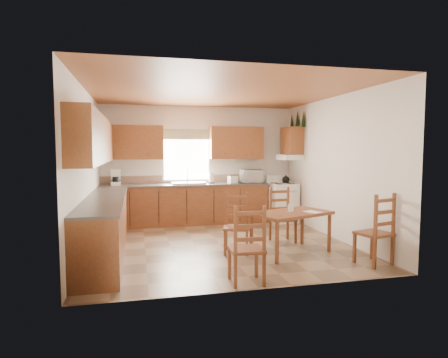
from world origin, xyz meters
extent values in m
plane|color=#80674D|center=(0.00, 0.00, 0.00)|extent=(4.50, 4.50, 0.00)
plane|color=#9F5A31|center=(0.00, 0.00, 2.70)|extent=(4.50, 4.50, 0.00)
plane|color=white|center=(-2.25, 0.00, 1.35)|extent=(4.50, 4.50, 0.00)
plane|color=white|center=(2.25, 0.00, 1.35)|extent=(4.50, 4.50, 0.00)
plane|color=white|center=(0.00, 2.25, 1.35)|extent=(4.50, 4.50, 0.00)
plane|color=white|center=(0.00, -2.25, 1.35)|extent=(4.50, 4.50, 0.00)
cube|color=brown|center=(-0.38, 1.95, 0.44)|extent=(3.75, 0.60, 0.88)
cube|color=brown|center=(-1.95, -0.15, 0.44)|extent=(0.60, 3.60, 0.88)
cube|color=#4E4742|center=(-0.38, 1.95, 0.90)|extent=(3.75, 0.63, 0.04)
cube|color=#4E4742|center=(-1.95, -0.15, 0.90)|extent=(0.63, 3.60, 0.04)
cube|color=#886955|center=(-0.38, 2.24, 1.01)|extent=(3.75, 0.01, 0.18)
cube|color=brown|center=(-1.55, 2.08, 1.85)|extent=(1.41, 0.33, 0.75)
cube|color=brown|center=(0.86, 2.08, 1.85)|extent=(1.25, 0.33, 0.75)
cube|color=brown|center=(-2.08, -0.15, 1.85)|extent=(0.33, 3.60, 0.75)
cube|color=brown|center=(2.08, 1.65, 1.90)|extent=(0.33, 0.62, 0.62)
cube|color=white|center=(2.03, 1.65, 1.52)|extent=(0.44, 0.62, 0.12)
cube|color=white|center=(-0.30, 2.22, 1.55)|extent=(1.13, 0.02, 1.18)
cube|color=white|center=(-0.30, 2.21, 1.55)|extent=(1.05, 0.01, 1.10)
cube|color=#536C3C|center=(-0.30, 2.19, 2.05)|extent=(1.19, 0.01, 0.24)
cube|color=silver|center=(-0.30, 1.95, 0.94)|extent=(0.75, 0.45, 0.04)
cone|color=black|center=(2.21, 1.33, 2.38)|extent=(0.22, 0.22, 0.36)
cone|color=black|center=(2.21, 1.65, 2.42)|extent=(0.22, 0.22, 0.36)
cone|color=black|center=(2.21, 1.97, 2.38)|extent=(0.22, 0.22, 0.36)
cube|color=white|center=(1.88, 1.71, 0.44)|extent=(0.63, 0.65, 0.89)
cube|color=white|center=(-1.88, 1.95, 1.09)|extent=(0.28, 0.30, 0.34)
cylinder|color=white|center=(0.24, 1.99, 1.05)|extent=(0.11, 0.11, 0.26)
cube|color=white|center=(0.72, 1.88, 1.00)|extent=(0.24, 0.19, 0.17)
imported|color=white|center=(1.18, 1.90, 1.07)|extent=(0.57, 0.46, 0.30)
cube|color=brown|center=(1.01, -0.84, 0.34)|extent=(1.46, 1.14, 0.68)
cube|color=brown|center=(-0.09, -1.99, 0.50)|extent=(0.44, 0.42, 1.01)
cube|color=brown|center=(1.97, -1.65, 0.53)|extent=(0.54, 0.53, 1.06)
cube|color=brown|center=(0.14, -0.62, 0.49)|extent=(0.51, 0.49, 0.98)
cube|color=brown|center=(1.16, -0.11, 0.50)|extent=(0.43, 0.41, 0.99)
cube|color=white|center=(1.35, -0.93, 0.69)|extent=(0.30, 0.33, 0.00)
cube|color=white|center=(1.01, -0.83, 0.75)|extent=(0.10, 0.04, 0.13)
camera|label=1|loc=(-1.43, -6.46, 1.70)|focal=30.00mm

